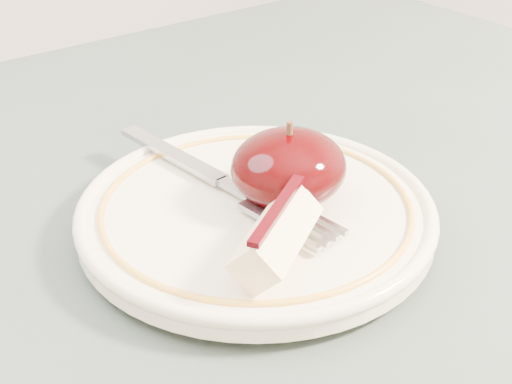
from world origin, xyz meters
TOP-DOWN VIEW (x-y plane):
  - table at (0.00, 0.00)m, footprint 0.90×0.90m
  - plate at (-0.03, 0.06)m, footprint 0.22×0.22m
  - apple_half at (-0.01, 0.05)m, footprint 0.07×0.07m
  - apple_wedge at (-0.06, 0.00)m, footprint 0.08×0.06m
  - fork at (-0.03, 0.09)m, footprint 0.04×0.20m

SIDE VIEW (x-z plane):
  - table at x=0.00m, z-range 0.29..1.04m
  - plate at x=-0.03m, z-range 0.75..0.77m
  - fork at x=-0.03m, z-range 0.77..0.78m
  - apple_wedge at x=-0.06m, z-range 0.77..0.80m
  - apple_half at x=-0.01m, z-range 0.76..0.82m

